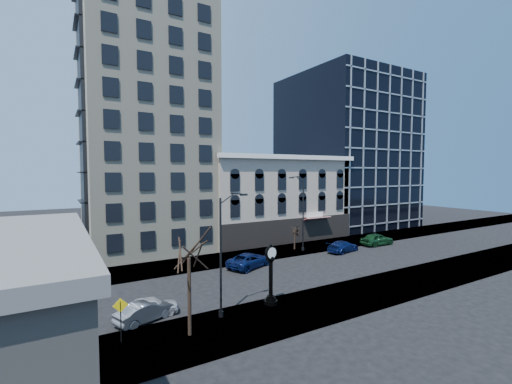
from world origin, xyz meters
TOP-DOWN VIEW (x-y plane):
  - ground at (0.00, 0.00)m, footprint 160.00×160.00m
  - sidewalk_far at (0.00, 8.00)m, footprint 160.00×6.00m
  - sidewalk_near at (0.00, -8.00)m, footprint 160.00×6.00m
  - cream_tower at (-6.11, 18.88)m, footprint 15.90×15.40m
  - victorian_row at (12.00, 15.89)m, footprint 22.60×11.19m
  - glass_office at (32.00, 20.91)m, footprint 20.00×20.15m
  - street_clock at (-2.68, -6.15)m, footprint 1.05×1.05m
  - street_lamp_near at (-6.28, -6.28)m, footprint 2.27×0.45m
  - street_lamp_far at (9.75, 6.55)m, footprint 2.51×0.38m
  - bare_tree_near at (-9.68, -7.76)m, footprint 4.51×4.51m
  - bare_tree_far at (10.03, 7.75)m, footprint 2.17×2.17m
  - warning_sign at (-13.48, -6.56)m, footprint 0.86×0.13m
  - car_near_a at (-11.00, -3.34)m, footprint 4.05×2.04m
  - car_near_b at (-11.55, -4.11)m, footprint 4.32×2.78m
  - car_far_a at (1.06, 3.76)m, footprint 6.06×4.47m
  - car_far_b at (14.69, 3.78)m, footprint 5.21×2.95m
  - car_far_c at (21.61, 4.28)m, footprint 5.03×2.10m

SIDE VIEW (x-z plane):
  - ground at x=0.00m, z-range 0.00..0.00m
  - sidewalk_far at x=0.00m, z-range 0.00..0.12m
  - sidewalk_near at x=0.00m, z-range 0.00..0.12m
  - car_near_a at x=-11.00m, z-range 0.00..1.32m
  - car_near_b at x=-11.55m, z-range 0.00..1.34m
  - car_far_b at x=14.69m, z-range 0.00..1.43m
  - car_far_a at x=1.06m, z-range 0.00..1.53m
  - car_far_c at x=21.61m, z-range 0.00..1.70m
  - warning_sign at x=-13.48m, z-range 0.62..3.27m
  - street_clock at x=-2.68m, z-range -0.10..4.51m
  - bare_tree_far at x=10.03m, z-range 1.06..4.80m
  - bare_tree_near at x=-9.68m, z-range 2.10..9.84m
  - victorian_row at x=12.00m, z-range -0.25..12.25m
  - street_lamp_near at x=-6.28m, z-range 2.35..11.11m
  - street_lamp_far at x=9.75m, z-range 2.59..12.27m
  - glass_office at x=32.00m, z-range 0.00..28.00m
  - cream_tower at x=-6.11m, z-range -1.93..40.57m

